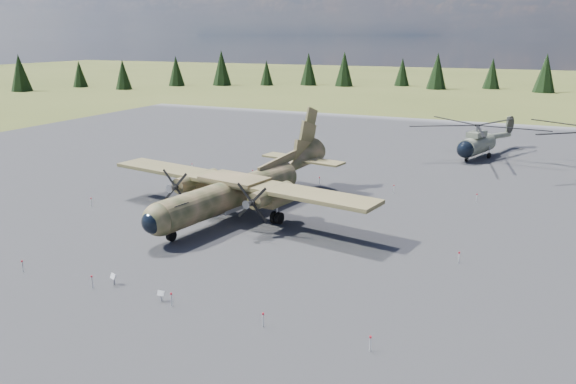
% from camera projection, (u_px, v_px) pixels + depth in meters
% --- Properties ---
extents(ground, '(500.00, 500.00, 0.00)m').
position_uv_depth(ground, '(249.00, 231.00, 45.61)').
color(ground, brown).
rests_on(ground, ground).
extents(apron, '(120.00, 120.00, 0.04)m').
position_uv_depth(apron, '(297.00, 199.00, 54.41)').
color(apron, slate).
rests_on(apron, ground).
extents(transport_plane, '(27.04, 24.33, 8.91)m').
position_uv_depth(transport_plane, '(242.00, 186.00, 49.42)').
color(transport_plane, '#363E21').
rests_on(transport_plane, ground).
extents(helicopter_near, '(22.02, 22.33, 4.47)m').
position_uv_depth(helicopter_near, '(478.00, 134.00, 71.72)').
color(helicopter_near, gray).
rests_on(helicopter_near, ground).
extents(info_placard_left, '(0.52, 0.35, 0.76)m').
position_uv_depth(info_placard_left, '(113.00, 277.00, 35.65)').
color(info_placard_left, gray).
rests_on(info_placard_left, ground).
extents(info_placard_right, '(0.46, 0.21, 0.70)m').
position_uv_depth(info_placard_right, '(161.00, 294.00, 33.41)').
color(info_placard_right, gray).
rests_on(info_placard_right, ground).
extents(barrier_fence, '(33.12, 29.62, 0.85)m').
position_uv_depth(barrier_fence, '(244.00, 225.00, 45.59)').
color(barrier_fence, silver).
rests_on(barrier_fence, ground).
extents(treeline, '(292.36, 292.86, 10.97)m').
position_uv_depth(treeline, '(265.00, 173.00, 44.56)').
color(treeline, black).
rests_on(treeline, ground).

